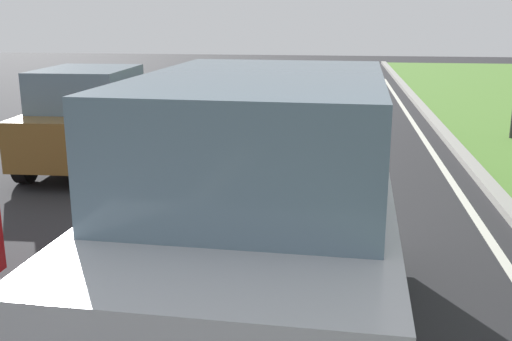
# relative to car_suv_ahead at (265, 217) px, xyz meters

# --- Properties ---
(ground_plane) EXTENTS (60.00, 60.00, 0.00)m
(ground_plane) POSITION_rel_car_suv_ahead_xyz_m (-1.15, 5.55, -1.17)
(ground_plane) COLOR #262628
(lane_line_center) EXTENTS (0.12, 32.00, 0.01)m
(lane_line_center) POSITION_rel_car_suv_ahead_xyz_m (-1.85, 5.55, -1.16)
(lane_line_center) COLOR silver
(lane_line_center) RESTS_ON ground
(lane_line_right_edge) EXTENTS (0.12, 32.00, 0.01)m
(lane_line_right_edge) POSITION_rel_car_suv_ahead_xyz_m (2.45, 5.55, -1.16)
(lane_line_right_edge) COLOR silver
(lane_line_right_edge) RESTS_ON ground
(curb_right) EXTENTS (0.24, 48.00, 0.12)m
(curb_right) POSITION_rel_car_suv_ahead_xyz_m (2.95, 5.55, -1.11)
(curb_right) COLOR #9E9B93
(curb_right) RESTS_ON ground
(car_suv_ahead) EXTENTS (2.10, 4.56, 2.28)m
(car_suv_ahead) POSITION_rel_car_suv_ahead_xyz_m (0.00, 0.00, 0.00)
(car_suv_ahead) COLOR #B7BABF
(car_suv_ahead) RESTS_ON ground
(car_hatchback_far) EXTENTS (1.85, 3.76, 1.78)m
(car_hatchback_far) POSITION_rel_car_suv_ahead_xyz_m (-3.79, 5.70, -0.28)
(car_hatchback_far) COLOR brown
(car_hatchback_far) RESTS_ON ground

